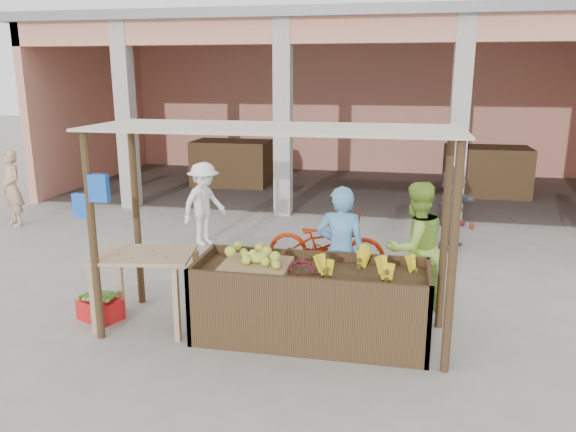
% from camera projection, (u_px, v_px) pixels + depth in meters
% --- Properties ---
extents(ground, '(60.00, 60.00, 0.00)m').
position_uv_depth(ground, '(268.00, 334.00, 6.50)').
color(ground, gray).
rests_on(ground, ground).
extents(market_building, '(14.40, 6.40, 4.20)m').
position_uv_depth(market_building, '(350.00, 83.00, 14.30)').
color(market_building, '#DE8374').
rests_on(market_building, ground).
extents(fruit_stall, '(2.60, 0.95, 0.80)m').
position_uv_depth(fruit_stall, '(311.00, 306.00, 6.31)').
color(fruit_stall, '#4C361E').
rests_on(fruit_stall, ground).
extents(stall_awning, '(4.09, 1.35, 2.39)m').
position_uv_depth(stall_awning, '(266.00, 165.00, 6.07)').
color(stall_awning, '#4C361E').
rests_on(stall_awning, ground).
extents(banana_heap, '(1.10, 0.60, 0.20)m').
position_uv_depth(banana_heap, '(370.00, 266.00, 6.12)').
color(banana_heap, yellow).
rests_on(banana_heap, fruit_stall).
extents(melon_tray, '(0.76, 0.66, 0.20)m').
position_uv_depth(melon_tray, '(256.00, 260.00, 6.31)').
color(melon_tray, '#9E7A51').
rests_on(melon_tray, fruit_stall).
extents(berry_heap, '(0.44, 0.36, 0.14)m').
position_uv_depth(berry_heap, '(302.00, 265.00, 6.22)').
color(berry_heap, maroon).
rests_on(berry_heap, fruit_stall).
extents(side_table, '(1.22, 0.91, 0.90)m').
position_uv_depth(side_table, '(145.00, 265.00, 6.56)').
color(side_table, tan).
rests_on(side_table, ground).
extents(papaya_pile, '(0.74, 0.42, 0.21)m').
position_uv_depth(papaya_pile, '(144.00, 245.00, 6.50)').
color(papaya_pile, '#43832B').
rests_on(papaya_pile, side_table).
extents(red_crate, '(0.59, 0.52, 0.26)m').
position_uv_depth(red_crate, '(100.00, 309.00, 6.88)').
color(red_crate, red).
rests_on(red_crate, ground).
extents(plantain_bundle, '(0.39, 0.27, 0.08)m').
position_uv_depth(plantain_bundle, '(99.00, 296.00, 6.84)').
color(plantain_bundle, '#568C33').
rests_on(plantain_bundle, red_crate).
extents(produce_sacks, '(0.88, 0.66, 0.53)m').
position_uv_depth(produce_sacks, '(459.00, 215.00, 10.91)').
color(produce_sacks, maroon).
rests_on(produce_sacks, ground).
extents(vendor_blue, '(0.66, 0.49, 1.75)m').
position_uv_depth(vendor_blue, '(341.00, 247.00, 6.84)').
color(vendor_blue, '#5DA5E3').
rests_on(vendor_blue, ground).
extents(vendor_green, '(0.97, 0.87, 1.75)m').
position_uv_depth(vendor_green, '(415.00, 244.00, 6.96)').
color(vendor_green, '#97C940').
rests_on(vendor_green, ground).
extents(motorcycle, '(0.69, 1.86, 0.96)m').
position_uv_depth(motorcycle, '(326.00, 242.00, 8.39)').
color(motorcycle, '#9B1E06').
rests_on(motorcycle, ground).
extents(shopper_a, '(0.91, 1.13, 1.57)m').
position_uv_depth(shopper_a, '(204.00, 201.00, 9.75)').
color(shopper_a, white).
rests_on(shopper_a, ground).
extents(shopper_d, '(1.07, 1.50, 1.50)m').
position_uv_depth(shopper_d, '(452.00, 206.00, 9.54)').
color(shopper_d, '#525360').
rests_on(shopper_d, ground).
extents(shopper_e, '(0.72, 0.67, 1.56)m').
position_uv_depth(shopper_e, '(12.00, 187.00, 10.99)').
color(shopper_e, tan).
rests_on(shopper_e, ground).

